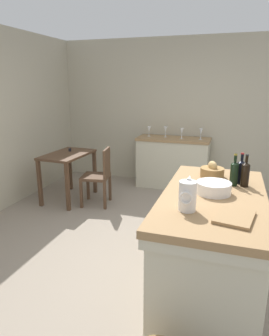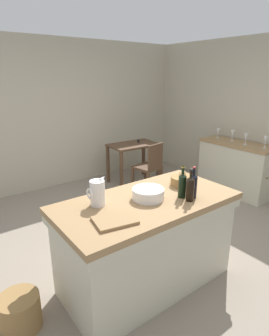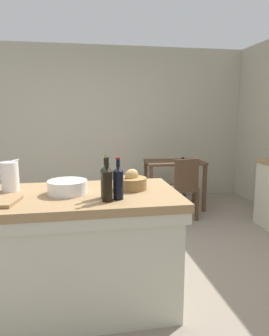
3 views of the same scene
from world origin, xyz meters
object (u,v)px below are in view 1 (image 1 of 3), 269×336
object	(u,v)px
wine_bottle_amber	(234,173)
wine_glass_right	(149,129)
pitcher	(188,196)
wine_bottle_dark	(241,171)
island_table	(211,238)
wine_glass_left	(182,131)
wash_bowl	(214,188)
wine_glass_middle	(165,130)
wine_bottle_green	(245,174)
wooden_chair	(99,175)
cutting_board	(234,217)
writing_desk	(68,161)
bread_basket	(212,171)
wine_glass_far_left	(201,132)
side_cabinet	(173,162)

from	to	relation	value
wine_bottle_amber	wine_glass_right	bearing A→B (deg)	31.10
pitcher	wine_bottle_dark	bearing A→B (deg)	-25.71
island_table	wine_glass_left	xyz separation A→B (m)	(2.67, 0.73, 0.53)
wash_bowl	wine_glass_left	xyz separation A→B (m)	(2.66, 0.72, 0.07)
wine_glass_left	wine_glass_middle	distance (m)	0.31
wine_bottle_amber	wine_glass_middle	distance (m)	2.72
pitcher	wine_bottle_green	size ratio (longest dim) A/B	0.89
wine_bottle_dark	wooden_chair	bearing A→B (deg)	60.04
pitcher	cutting_board	world-z (taller)	pitcher
wine_bottle_green	pitcher	bearing A→B (deg)	149.54
wine_bottle_amber	wine_bottle_green	bearing A→B (deg)	-89.28
wash_bowl	wooden_chair	bearing A→B (deg)	49.69
pitcher	cutting_board	size ratio (longest dim) A/B	0.85
wine_glass_right	writing_desk	bearing A→B (deg)	139.52
pitcher	wine_bottle_green	xyz separation A→B (m)	(0.71, -0.42, 0.01)
writing_desk	wine_bottle_dark	distance (m)	2.84
bread_basket	wine_glass_far_left	size ratio (longest dim) A/B	1.26
wine_bottle_green	wine_glass_right	size ratio (longest dim) A/B	1.70
writing_desk	wine_glass_right	size ratio (longest dim) A/B	5.22
wash_bowl	wine_glass_far_left	xyz separation A→B (m)	(2.68, 0.40, 0.07)
pitcher	cutting_board	distance (m)	0.35
side_cabinet	wine_glass_far_left	world-z (taller)	wine_glass_far_left
island_table	bread_basket	world-z (taller)	bread_basket
writing_desk	wine_glass_middle	distance (m)	1.80
wash_bowl	wine_glass_far_left	bearing A→B (deg)	8.46
wine_bottle_dark	wine_glass_middle	xyz separation A→B (m)	(2.37, 1.24, 0.00)
wine_bottle_green	wine_glass_left	distance (m)	2.58
cutting_board	wine_bottle_amber	world-z (taller)	wine_bottle_amber
wine_bottle_green	wine_glass_right	xyz separation A→B (m)	(2.45, 1.58, -0.01)
wash_bowl	wine_glass_middle	xyz separation A→B (m)	(2.72, 1.02, 0.07)
cutting_board	wine_bottle_green	bearing A→B (deg)	-6.05
bread_basket	wine_glass_far_left	distance (m)	2.22
writing_desk	cutting_board	xyz separation A→B (m)	(-2.03, -2.50, 0.28)
wine_glass_right	wine_glass_far_left	bearing A→B (deg)	-92.62
pitcher	cutting_board	xyz separation A→B (m)	(-0.04, -0.34, -0.10)
wine_glass_far_left	wooden_chair	bearing A→B (deg)	131.26
wine_glass_middle	wash_bowl	bearing A→B (deg)	-159.48
writing_desk	bread_basket	xyz separation A→B (m)	(-1.06, -2.27, 0.33)
wine_bottle_dark	wine_glass_right	bearing A→B (deg)	32.97
writing_desk	wine_glass_right	xyz separation A→B (m)	(1.17, -1.00, 0.38)
writing_desk	pitcher	size ratio (longest dim) A/B	3.47
side_cabinet	wine_bottle_dark	bearing A→B (deg)	-155.17
side_cabinet	wash_bowl	xyz separation A→B (m)	(-2.69, -0.86, 0.51)
wine_bottle_dark	wine_glass_middle	world-z (taller)	wine_bottle_dark
wooden_chair	writing_desk	bearing A→B (deg)	83.75
wooden_chair	wine_bottle_green	size ratio (longest dim) A/B	2.94
wine_glass_left	island_table	bearing A→B (deg)	-164.78
wooden_chair	cutting_board	xyz separation A→B (m)	(-1.97, -1.93, 0.44)
bread_basket	pitcher	bearing A→B (deg)	173.08
writing_desk	wine_glass_right	world-z (taller)	wine_glass_right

